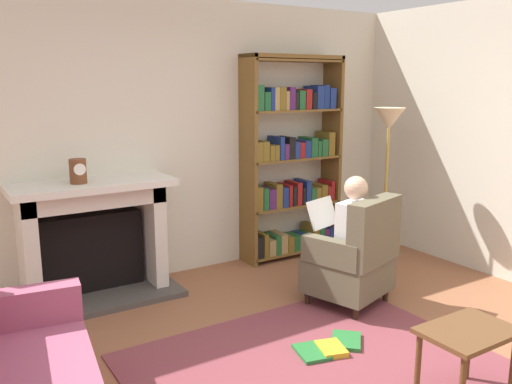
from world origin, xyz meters
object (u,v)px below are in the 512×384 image
object	(u,v)px
side_table	(468,341)
floor_lamp	(389,133)
fireplace	(93,236)
seated_reader	(344,234)
armchair_reading	(355,258)
bookshelf	(291,161)
mantel_clock	(78,171)

from	to	relation	value
side_table	floor_lamp	size ratio (longest dim) A/B	0.34
fireplace	seated_reader	xyz separation A→B (m)	(1.81, -1.27, 0.05)
armchair_reading	side_table	bearing A→B (deg)	56.14
bookshelf	armchair_reading	distance (m)	1.59
mantel_clock	floor_lamp	xyz separation A→B (m)	(2.96, -0.63, 0.22)
bookshelf	side_table	size ratio (longest dim) A/B	3.90
fireplace	armchair_reading	world-z (taller)	fireplace
mantel_clock	bookshelf	size ratio (longest dim) A/B	0.09
armchair_reading	floor_lamp	bearing A→B (deg)	-164.28
side_table	mantel_clock	bearing A→B (deg)	119.31
mantel_clock	floor_lamp	bearing A→B (deg)	-12.05
mantel_clock	armchair_reading	xyz separation A→B (m)	(1.96, -1.28, -0.75)
mantel_clock	armchair_reading	distance (m)	2.46
fireplace	seated_reader	world-z (taller)	seated_reader
armchair_reading	side_table	xyz separation A→B (m)	(-0.43, -1.44, -0.02)
mantel_clock	armchair_reading	world-z (taller)	mantel_clock
seated_reader	floor_lamp	world-z (taller)	floor_lamp
armchair_reading	side_table	distance (m)	1.51
fireplace	seated_reader	size ratio (longest dim) A/B	1.24
seated_reader	fireplace	bearing A→B (deg)	-52.12
armchair_reading	floor_lamp	world-z (taller)	floor_lamp
bookshelf	floor_lamp	bearing A→B (deg)	-49.16
side_table	floor_lamp	world-z (taller)	floor_lamp
floor_lamp	fireplace	bearing A→B (deg)	165.56
mantel_clock	fireplace	bearing A→B (deg)	40.79
side_table	bookshelf	bearing A→B (deg)	74.94
mantel_clock	seated_reader	bearing A→B (deg)	-31.17
armchair_reading	seated_reader	xyz separation A→B (m)	(-0.03, 0.11, 0.20)
fireplace	floor_lamp	size ratio (longest dim) A/B	0.85
fireplace	bookshelf	distance (m)	2.24
mantel_clock	side_table	bearing A→B (deg)	-60.69
seated_reader	side_table	distance (m)	1.62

